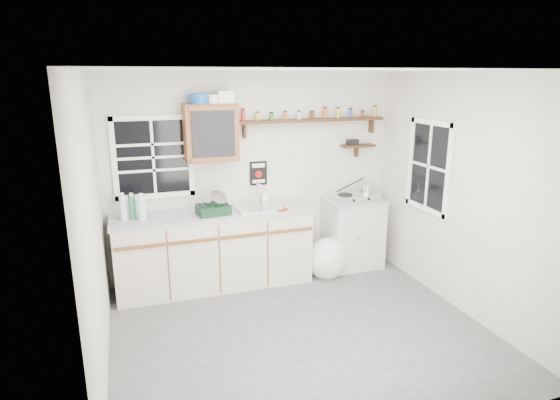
% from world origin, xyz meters
% --- Properties ---
extents(room, '(3.64, 3.24, 2.54)m').
position_xyz_m(room, '(0.00, 0.00, 1.25)').
color(room, '#4A4A4C').
rests_on(room, ground).
extents(main_cabinet, '(2.31, 0.63, 0.92)m').
position_xyz_m(main_cabinet, '(-0.58, 1.30, 0.46)').
color(main_cabinet, '#BBB39B').
rests_on(main_cabinet, floor).
extents(right_cabinet, '(0.73, 0.57, 0.91)m').
position_xyz_m(right_cabinet, '(1.25, 1.32, 0.46)').
color(right_cabinet, beige).
rests_on(right_cabinet, floor).
extents(sink, '(0.52, 0.44, 0.29)m').
position_xyz_m(sink, '(-0.05, 1.30, 0.93)').
color(sink, silver).
rests_on(sink, main_cabinet).
extents(upper_cabinet, '(0.60, 0.32, 0.65)m').
position_xyz_m(upper_cabinet, '(-0.55, 1.44, 1.82)').
color(upper_cabinet, brown).
rests_on(upper_cabinet, wall_back).
extents(upper_cabinet_clutter, '(0.50, 0.24, 0.14)m').
position_xyz_m(upper_cabinet_clutter, '(-0.55, 1.44, 2.21)').
color(upper_cabinet_clutter, '#194EA3').
rests_on(upper_cabinet_clutter, upper_cabinet).
extents(spice_shelf, '(1.91, 0.18, 0.35)m').
position_xyz_m(spice_shelf, '(0.73, 1.51, 1.93)').
color(spice_shelf, black).
rests_on(spice_shelf, wall_back).
extents(secondary_shelf, '(0.45, 0.16, 0.24)m').
position_xyz_m(secondary_shelf, '(1.36, 1.52, 1.58)').
color(secondary_shelf, black).
rests_on(secondary_shelf, wall_back).
extents(warning_sign, '(0.22, 0.02, 0.30)m').
position_xyz_m(warning_sign, '(0.05, 1.59, 1.28)').
color(warning_sign, black).
rests_on(warning_sign, wall_back).
extents(window_back, '(0.93, 0.03, 0.98)m').
position_xyz_m(window_back, '(-1.20, 1.59, 1.55)').
color(window_back, black).
rests_on(window_back, wall_back).
extents(window_right, '(0.03, 0.78, 1.08)m').
position_xyz_m(window_right, '(1.79, 0.55, 1.45)').
color(window_right, black).
rests_on(window_right, wall_back).
extents(water_bottles, '(0.27, 0.16, 0.31)m').
position_xyz_m(water_bottles, '(-1.47, 1.29, 1.06)').
color(water_bottles, silver).
rests_on(water_bottles, main_cabinet).
extents(dish_rack, '(0.38, 0.30, 0.27)m').
position_xyz_m(dish_rack, '(-0.58, 1.21, 1.01)').
color(dish_rack, black).
rests_on(dish_rack, main_cabinet).
extents(soap_bottle, '(0.09, 0.10, 0.18)m').
position_xyz_m(soap_bottle, '(0.10, 1.51, 1.01)').
color(soap_bottle, silver).
rests_on(soap_bottle, main_cabinet).
extents(rag, '(0.15, 0.14, 0.02)m').
position_xyz_m(rag, '(0.19, 1.11, 0.93)').
color(rag, maroon).
rests_on(rag, main_cabinet).
extents(hotplate, '(0.59, 0.32, 0.08)m').
position_xyz_m(hotplate, '(1.27, 1.31, 0.95)').
color(hotplate, silver).
rests_on(hotplate, right_cabinet).
extents(saucepan, '(0.45, 0.22, 0.19)m').
position_xyz_m(saucepan, '(1.41, 1.31, 1.04)').
color(saucepan, silver).
rests_on(saucepan, hotplate).
extents(trash_bag, '(0.47, 0.42, 0.53)m').
position_xyz_m(trash_bag, '(0.80, 1.12, 0.23)').
color(trash_bag, silver).
rests_on(trash_bag, floor).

